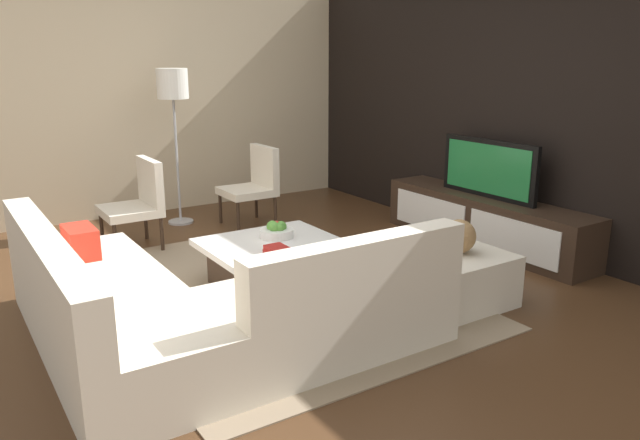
{
  "coord_description": "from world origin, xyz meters",
  "views": [
    {
      "loc": [
        3.98,
        -2.16,
        1.84
      ],
      "look_at": [
        -0.07,
        0.49,
        0.53
      ],
      "focal_mm": 34.25,
      "sensor_mm": 36.0,
      "label": 1
    }
  ],
  "objects_px": {
    "media_console": "(485,221)",
    "ottoman": "(456,278)",
    "coffee_table": "(277,265)",
    "television": "(488,169)",
    "decorative_ball": "(459,236)",
    "accent_chair_near": "(139,199)",
    "floor_lamp": "(173,93)",
    "sectional_couch": "(193,308)",
    "fruit_bowl": "(277,230)",
    "accent_chair_far": "(255,181)",
    "book_stack": "(277,251)"
  },
  "relations": [
    {
      "from": "floor_lamp",
      "to": "accent_chair_far",
      "type": "bearing_deg",
      "value": 55.07
    },
    {
      "from": "accent_chair_near",
      "to": "accent_chair_far",
      "type": "distance_m",
      "value": 1.36
    },
    {
      "from": "sectional_couch",
      "to": "book_stack",
      "type": "height_order",
      "value": "sectional_couch"
    },
    {
      "from": "television",
      "to": "accent_chair_far",
      "type": "xyz_separation_m",
      "value": [
        -1.99,
        -1.52,
        -0.29
      ]
    },
    {
      "from": "sectional_couch",
      "to": "decorative_ball",
      "type": "height_order",
      "value": "sectional_couch"
    },
    {
      "from": "floor_lamp",
      "to": "accent_chair_far",
      "type": "xyz_separation_m",
      "value": [
        0.49,
        0.7,
        -0.96
      ]
    },
    {
      "from": "sectional_couch",
      "to": "accent_chair_far",
      "type": "distance_m",
      "value": 3.05
    },
    {
      "from": "accent_chair_near",
      "to": "decorative_ball",
      "type": "height_order",
      "value": "accent_chair_near"
    },
    {
      "from": "media_console",
      "to": "coffee_table",
      "type": "distance_m",
      "value": 2.3
    },
    {
      "from": "book_stack",
      "to": "media_console",
      "type": "bearing_deg",
      "value": 92.94
    },
    {
      "from": "media_console",
      "to": "floor_lamp",
      "type": "bearing_deg",
      "value": -138.17
    },
    {
      "from": "floor_lamp",
      "to": "decorative_ball",
      "type": "xyz_separation_m",
      "value": [
        3.37,
        0.94,
        -0.92
      ]
    },
    {
      "from": "coffee_table",
      "to": "decorative_ball",
      "type": "relative_size",
      "value": 4.17
    },
    {
      "from": "accent_chair_near",
      "to": "book_stack",
      "type": "xyz_separation_m",
      "value": [
        1.95,
        0.45,
        -0.08
      ]
    },
    {
      "from": "coffee_table",
      "to": "fruit_bowl",
      "type": "bearing_deg",
      "value": 151.12
    },
    {
      "from": "fruit_bowl",
      "to": "accent_chair_far",
      "type": "height_order",
      "value": "accent_chair_far"
    },
    {
      "from": "accent_chair_near",
      "to": "floor_lamp",
      "type": "height_order",
      "value": "floor_lamp"
    },
    {
      "from": "media_console",
      "to": "television",
      "type": "relative_size",
      "value": 2.06
    },
    {
      "from": "sectional_couch",
      "to": "decorative_ball",
      "type": "distance_m",
      "value": 2.02
    },
    {
      "from": "television",
      "to": "fruit_bowl",
      "type": "xyz_separation_m",
      "value": [
        -0.28,
        -2.2,
        -0.34
      ]
    },
    {
      "from": "accent_chair_near",
      "to": "accent_chair_far",
      "type": "bearing_deg",
      "value": 89.24
    },
    {
      "from": "floor_lamp",
      "to": "fruit_bowl",
      "type": "distance_m",
      "value": 2.42
    },
    {
      "from": "sectional_couch",
      "to": "decorative_ball",
      "type": "bearing_deg",
      "value": 79.18
    },
    {
      "from": "coffee_table",
      "to": "television",
      "type": "bearing_deg",
      "value": 87.51
    },
    {
      "from": "media_console",
      "to": "accent_chair_far",
      "type": "xyz_separation_m",
      "value": [
        -1.99,
        -1.52,
        0.24
      ]
    },
    {
      "from": "accent_chair_near",
      "to": "accent_chair_far",
      "type": "height_order",
      "value": "same"
    },
    {
      "from": "media_console",
      "to": "ottoman",
      "type": "xyz_separation_m",
      "value": [
        0.89,
        -1.28,
        -0.05
      ]
    },
    {
      "from": "coffee_table",
      "to": "accent_chair_near",
      "type": "bearing_deg",
      "value": -161.78
    },
    {
      "from": "media_console",
      "to": "decorative_ball",
      "type": "relative_size",
      "value": 9.12
    },
    {
      "from": "television",
      "to": "decorative_ball",
      "type": "bearing_deg",
      "value": -55.4
    },
    {
      "from": "coffee_table",
      "to": "ottoman",
      "type": "bearing_deg",
      "value": 45.74
    },
    {
      "from": "television",
      "to": "decorative_ball",
      "type": "xyz_separation_m",
      "value": [
        0.89,
        -1.28,
        -0.25
      ]
    },
    {
      "from": "decorative_ball",
      "to": "media_console",
      "type": "bearing_deg",
      "value": 124.6
    },
    {
      "from": "sectional_couch",
      "to": "fruit_bowl",
      "type": "relative_size",
      "value": 8.48
    },
    {
      "from": "floor_lamp",
      "to": "fruit_bowl",
      "type": "relative_size",
      "value": 6.09
    },
    {
      "from": "ottoman",
      "to": "decorative_ball",
      "type": "relative_size",
      "value": 2.72
    },
    {
      "from": "accent_chair_near",
      "to": "floor_lamp",
      "type": "distance_m",
      "value": 1.33
    },
    {
      "from": "television",
      "to": "coffee_table",
      "type": "height_order",
      "value": "television"
    },
    {
      "from": "sectional_couch",
      "to": "decorative_ball",
      "type": "xyz_separation_m",
      "value": [
        0.38,
        1.97,
        0.25
      ]
    },
    {
      "from": "sectional_couch",
      "to": "accent_chair_near",
      "type": "distance_m",
      "value": 2.38
    },
    {
      "from": "book_stack",
      "to": "decorative_ball",
      "type": "bearing_deg",
      "value": 56.14
    },
    {
      "from": "coffee_table",
      "to": "accent_chair_far",
      "type": "distance_m",
      "value": 2.06
    },
    {
      "from": "accent_chair_near",
      "to": "fruit_bowl",
      "type": "height_order",
      "value": "accent_chair_near"
    },
    {
      "from": "fruit_bowl",
      "to": "decorative_ball",
      "type": "height_order",
      "value": "decorative_ball"
    },
    {
      "from": "sectional_couch",
      "to": "decorative_ball",
      "type": "relative_size",
      "value": 9.23
    },
    {
      "from": "media_console",
      "to": "ottoman",
      "type": "relative_size",
      "value": 3.35
    },
    {
      "from": "accent_chair_near",
      "to": "accent_chair_far",
      "type": "xyz_separation_m",
      "value": [
        -0.16,
        1.35,
        -0.0
      ]
    },
    {
      "from": "floor_lamp",
      "to": "accent_chair_far",
      "type": "distance_m",
      "value": 1.29
    },
    {
      "from": "accent_chair_near",
      "to": "ottoman",
      "type": "height_order",
      "value": "accent_chair_near"
    },
    {
      "from": "sectional_couch",
      "to": "fruit_bowl",
      "type": "distance_m",
      "value": 1.33
    }
  ]
}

